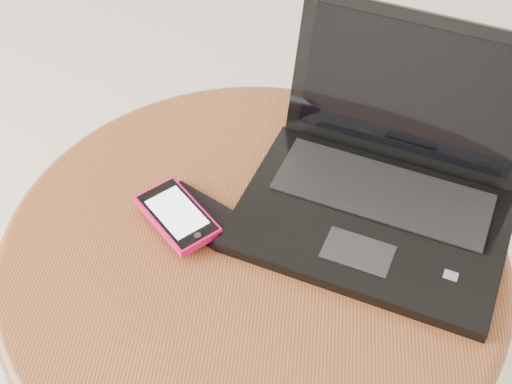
# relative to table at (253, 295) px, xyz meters

# --- Properties ---
(table) EXTENTS (0.62, 0.62, 0.49)m
(table) POSITION_rel_table_xyz_m (0.00, 0.00, 0.00)
(table) COLOR #5A2B16
(table) RESTS_ON ground
(laptop) EXTENTS (0.38, 0.36, 0.20)m
(laptop) POSITION_rel_table_xyz_m (0.15, 0.08, 0.14)
(laptop) COLOR black
(laptop) RESTS_ON table
(phone_black) EXTENTS (0.12, 0.11, 0.01)m
(phone_black) POSITION_rel_table_xyz_m (-0.08, 0.04, 0.11)
(phone_black) COLOR black
(phone_black) RESTS_ON table
(phone_pink) EXTENTS (0.12, 0.12, 0.01)m
(phone_pink) POSITION_rel_table_xyz_m (-0.09, 0.02, 0.12)
(phone_pink) COLOR #D3084D
(phone_pink) RESTS_ON phone_black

